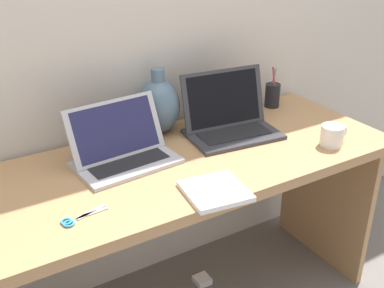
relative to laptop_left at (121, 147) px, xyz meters
name	(u,v)px	position (x,y,z in m)	size (l,w,h in m)	color
back_wall	(144,11)	(0.23, 0.26, 0.41)	(4.40, 0.04, 2.40)	beige
desk	(192,192)	(0.23, -0.10, -0.21)	(1.54, 0.63, 0.74)	#AD7F51
laptop_left	(121,147)	(0.00, 0.00, 0.00)	(0.37, 0.25, 0.21)	#B2B2B7
laptop_right	(229,117)	(0.47, 0.01, 0.01)	(0.38, 0.28, 0.24)	#333338
green_vase	(159,106)	(0.23, 0.16, 0.06)	(0.17, 0.17, 0.26)	slate
notebook_stack	(215,191)	(0.16, -0.35, -0.05)	(0.19, 0.19, 0.02)	white
coffee_mug	(332,136)	(0.74, -0.29, -0.02)	(0.12, 0.09, 0.08)	white
pen_cup	(272,95)	(0.80, 0.14, 0.00)	(0.07, 0.07, 0.19)	black
scissors	(76,219)	(-0.26, -0.27, -0.05)	(0.15, 0.06, 0.01)	#B7B7BC
power_brick	(202,280)	(0.35, 0.01, -0.78)	(0.07, 0.07, 0.03)	white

